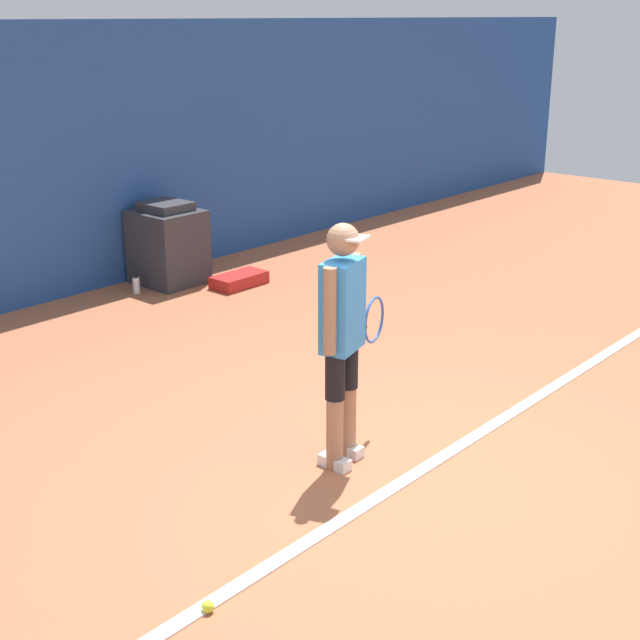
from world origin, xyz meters
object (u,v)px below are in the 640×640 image
at_px(equipment_bag, 239,280).
at_px(tennis_ball, 208,607).
at_px(covered_chair, 168,245).
at_px(tennis_player, 343,333).
at_px(water_bottle, 136,285).

bearing_deg(equipment_bag, tennis_ball, -135.39).
height_order(tennis_ball, covered_chair, covered_chair).
height_order(tennis_player, covered_chair, tennis_player).
xyz_separation_m(tennis_player, water_bottle, (1.54, 4.34, -0.87)).
xyz_separation_m(equipment_bag, water_bottle, (-0.97, 0.68, 0.02)).
bearing_deg(water_bottle, covered_chair, 4.84).
relative_size(tennis_player, water_bottle, 8.36).
height_order(equipment_bag, water_bottle, water_bottle).
distance_m(tennis_player, equipment_bag, 4.53).
distance_m(tennis_player, water_bottle, 4.69).
relative_size(tennis_ball, equipment_bag, 0.10).
relative_size(tennis_player, covered_chair, 1.79).
bearing_deg(covered_chair, tennis_player, -115.15).
height_order(tennis_player, tennis_ball, tennis_player).
distance_m(tennis_player, covered_chair, 4.87).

